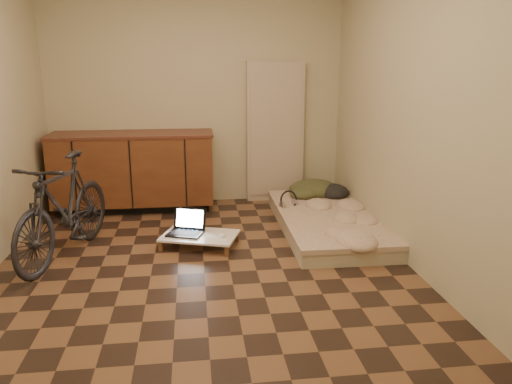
{
  "coord_description": "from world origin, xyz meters",
  "views": [
    {
      "loc": [
        -0.06,
        -4.1,
        1.7
      ],
      "look_at": [
        0.5,
        0.25,
        0.55
      ],
      "focal_mm": 35.0,
      "sensor_mm": 36.0,
      "label": 1
    }
  ],
  "objects": [
    {
      "name": "room_shell",
      "position": [
        0.0,
        0.0,
        1.3
      ],
      "size": [
        3.5,
        4.0,
        2.6
      ],
      "color": "brown",
      "rests_on": "ground"
    },
    {
      "name": "cabinets",
      "position": [
        -0.75,
        1.7,
        0.47
      ],
      "size": [
        1.84,
        0.62,
        0.91
      ],
      "color": "black",
      "rests_on": "ground"
    },
    {
      "name": "appliance_panel",
      "position": [
        0.95,
        1.94,
        0.85
      ],
      "size": [
        0.7,
        0.1,
        1.7
      ],
      "primitive_type": "cube",
      "color": "#C3B29A",
      "rests_on": "ground"
    },
    {
      "name": "bicycle",
      "position": [
        -1.2,
        0.26,
        0.51
      ],
      "size": [
        0.88,
        1.63,
        1.01
      ],
      "primitive_type": "imported",
      "rotation": [
        0.0,
        0.0,
        -0.29
      ],
      "color": "black",
      "rests_on": "ground"
    },
    {
      "name": "futon",
      "position": [
        1.3,
        0.71,
        0.09
      ],
      "size": [
        0.99,
        2.02,
        0.17
      ],
      "rotation": [
        0.0,
        0.0,
        -0.01
      ],
      "color": "#BFB599",
      "rests_on": "ground"
    },
    {
      "name": "clothing_pile",
      "position": [
        1.4,
        1.48,
        0.3
      ],
      "size": [
        0.63,
        0.52,
        0.25
      ],
      "primitive_type": null,
      "rotation": [
        0.0,
        0.0,
        -0.01
      ],
      "color": "#3B4025",
      "rests_on": "futon"
    },
    {
      "name": "headphones",
      "position": [
        0.95,
        1.03,
        0.25
      ],
      "size": [
        0.3,
        0.29,
        0.16
      ],
      "primitive_type": null,
      "rotation": [
        0.0,
        0.0,
        0.39
      ],
      "color": "black",
      "rests_on": "futon"
    },
    {
      "name": "lap_desk",
      "position": [
        -0.02,
        0.38,
        0.1
      ],
      "size": [
        0.8,
        0.64,
        0.11
      ],
      "rotation": [
        0.0,
        0.0,
        -0.32
      ],
      "color": "brown",
      "rests_on": "ground"
    },
    {
      "name": "laptop",
      "position": [
        -0.14,
        0.45,
        0.16
      ],
      "size": [
        0.4,
        0.38,
        0.22
      ],
      "rotation": [
        0.0,
        0.0,
        -0.35
      ],
      "color": "black",
      "rests_on": "lap_desk"
    },
    {
      "name": "mouse",
      "position": [
        0.19,
        0.31,
        0.13
      ],
      "size": [
        0.06,
        0.1,
        0.03
      ],
      "primitive_type": "ellipsoid",
      "rotation": [
        0.0,
        0.0,
        0.06
      ],
      "color": "white",
      "rests_on": "lap_desk"
    }
  ]
}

